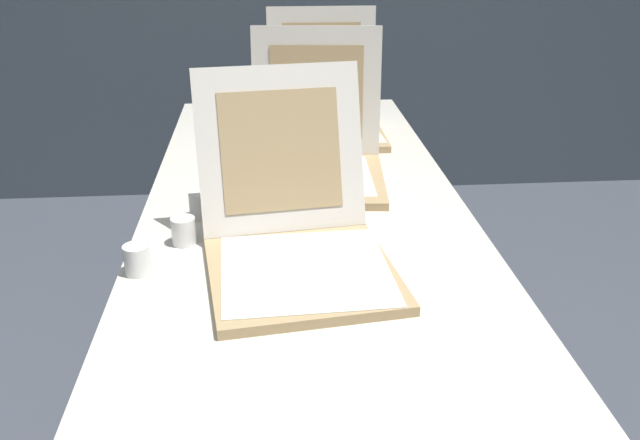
{
  "coord_description": "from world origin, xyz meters",
  "views": [
    {
      "loc": [
        -0.09,
        -0.96,
        1.45
      ],
      "look_at": [
        0.02,
        0.45,
        0.8
      ],
      "focal_mm": 38.21,
      "sensor_mm": 36.0,
      "label": 1
    }
  ],
  "objects_px": {
    "pizza_box_middle": "(315,160)",
    "cup_white_near_center": "(184,231)",
    "pizza_box_back": "(325,117)",
    "cup_white_near_left": "(137,260)",
    "pizza_box_front": "(297,243)",
    "table": "(307,231)",
    "cup_white_mid": "(200,205)"
  },
  "relations": [
    {
      "from": "pizza_box_middle",
      "to": "cup_white_near_left",
      "type": "distance_m",
      "value": 0.68
    },
    {
      "from": "table",
      "to": "pizza_box_middle",
      "type": "xyz_separation_m",
      "value": [
        0.04,
        0.25,
        0.11
      ]
    },
    {
      "from": "table",
      "to": "pizza_box_middle",
      "type": "height_order",
      "value": "pizza_box_middle"
    },
    {
      "from": "pizza_box_back",
      "to": "pizza_box_middle",
      "type": "bearing_deg",
      "value": -98.69
    },
    {
      "from": "pizza_box_back",
      "to": "pizza_box_front",
      "type": "bearing_deg",
      "value": -98.51
    },
    {
      "from": "pizza_box_middle",
      "to": "cup_white_near_center",
      "type": "distance_m",
      "value": 0.52
    },
    {
      "from": "pizza_box_front",
      "to": "pizza_box_back",
      "type": "bearing_deg",
      "value": 73.82
    },
    {
      "from": "table",
      "to": "cup_white_mid",
      "type": "relative_size",
      "value": 34.82
    },
    {
      "from": "pizza_box_middle",
      "to": "cup_white_mid",
      "type": "relative_size",
      "value": 6.96
    },
    {
      "from": "pizza_box_middle",
      "to": "cup_white_near_center",
      "type": "height_order",
      "value": "pizza_box_middle"
    },
    {
      "from": "table",
      "to": "pizza_box_middle",
      "type": "relative_size",
      "value": 5.0
    },
    {
      "from": "table",
      "to": "cup_white_near_left",
      "type": "distance_m",
      "value": 0.48
    },
    {
      "from": "cup_white_near_center",
      "to": "pizza_box_front",
      "type": "bearing_deg",
      "value": -27.39
    },
    {
      "from": "table",
      "to": "pizza_box_front",
      "type": "height_order",
      "value": "pizza_box_front"
    },
    {
      "from": "table",
      "to": "cup_white_mid",
      "type": "xyz_separation_m",
      "value": [
        -0.27,
        0.01,
        0.08
      ]
    },
    {
      "from": "pizza_box_middle",
      "to": "cup_white_near_center",
      "type": "xyz_separation_m",
      "value": [
        -0.33,
        -0.4,
        -0.02
      ]
    },
    {
      "from": "pizza_box_back",
      "to": "cup_white_mid",
      "type": "distance_m",
      "value": 0.78
    },
    {
      "from": "pizza_box_front",
      "to": "cup_white_near_left",
      "type": "xyz_separation_m",
      "value": [
        -0.34,
        -0.0,
        -0.02
      ]
    },
    {
      "from": "table",
      "to": "cup_white_near_left",
      "type": "height_order",
      "value": "cup_white_near_left"
    },
    {
      "from": "pizza_box_back",
      "to": "cup_white_mid",
      "type": "bearing_deg",
      "value": -118.6
    },
    {
      "from": "table",
      "to": "pizza_box_back",
      "type": "distance_m",
      "value": 0.71
    },
    {
      "from": "cup_white_near_left",
      "to": "cup_white_near_center",
      "type": "relative_size",
      "value": 1.0
    },
    {
      "from": "cup_white_mid",
      "to": "cup_white_near_left",
      "type": "bearing_deg",
      "value": -110.95
    },
    {
      "from": "cup_white_near_left",
      "to": "cup_white_mid",
      "type": "bearing_deg",
      "value": 69.05
    },
    {
      "from": "cup_white_near_left",
      "to": "cup_white_mid",
      "type": "xyz_separation_m",
      "value": [
        0.11,
        0.29,
        0.0
      ]
    },
    {
      "from": "pizza_box_back",
      "to": "cup_white_near_center",
      "type": "relative_size",
      "value": 6.3
    },
    {
      "from": "pizza_box_front",
      "to": "cup_white_near_center",
      "type": "bearing_deg",
      "value": 144.96
    },
    {
      "from": "pizza_box_front",
      "to": "pizza_box_back",
      "type": "distance_m",
      "value": 0.98
    },
    {
      "from": "cup_white_mid",
      "to": "pizza_box_back",
      "type": "bearing_deg",
      "value": 61.39
    },
    {
      "from": "pizza_box_back",
      "to": "cup_white_near_center",
      "type": "distance_m",
      "value": 0.93
    },
    {
      "from": "table",
      "to": "pizza_box_back",
      "type": "relative_size",
      "value": 5.53
    },
    {
      "from": "pizza_box_middle",
      "to": "cup_white_mid",
      "type": "bearing_deg",
      "value": -136.13
    }
  ]
}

